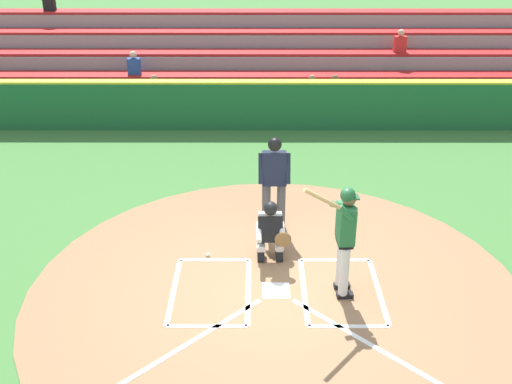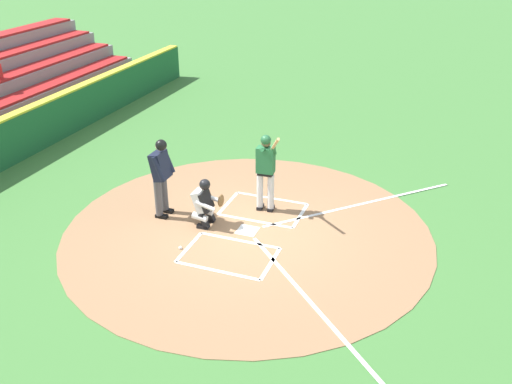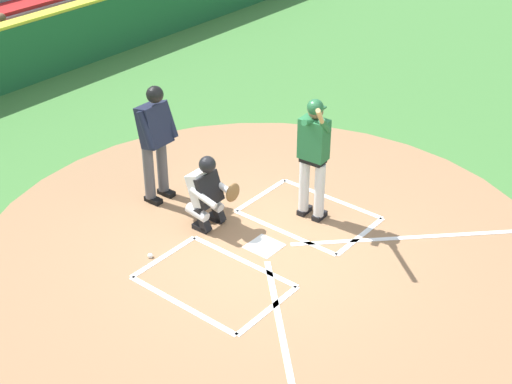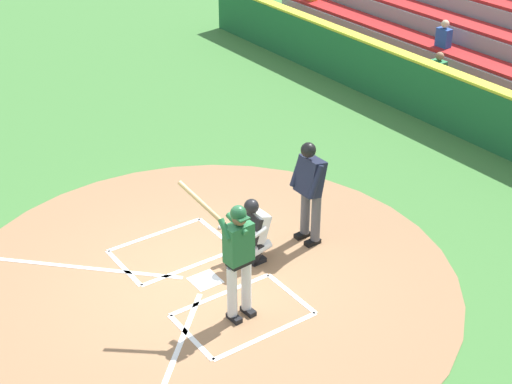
{
  "view_description": "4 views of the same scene",
  "coord_description": "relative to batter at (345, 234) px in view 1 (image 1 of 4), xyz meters",
  "views": [
    {
      "loc": [
        0.31,
        8.13,
        5.82
      ],
      "look_at": [
        0.33,
        -1.11,
        1.24
      ],
      "focal_mm": 43.02,
      "sensor_mm": 36.0,
      "label": 1
    },
    {
      "loc": [
        9.92,
        3.87,
        6.26
      ],
      "look_at": [
        -0.2,
        0.13,
        0.88
      ],
      "focal_mm": 39.55,
      "sensor_mm": 36.0,
      "label": 2
    },
    {
      "loc": [
        6.82,
        5.39,
        6.0
      ],
      "look_at": [
        0.14,
        -0.03,
        0.94
      ],
      "focal_mm": 53.48,
      "sensor_mm": 36.0,
      "label": 3
    },
    {
      "loc": [
        -8.67,
        5.11,
        7.2
      ],
      "look_at": [
        0.45,
        -1.29,
        0.99
      ],
      "focal_mm": 54.68,
      "sensor_mm": 36.0,
      "label": 4
    }
  ],
  "objects": [
    {
      "name": "plate_umpire",
      "position": [
        1.02,
        -2.11,
        -0.02
      ],
      "size": [
        0.58,
        0.41,
        1.86
      ],
      "color": "#4C4C51",
      "rests_on": "ground"
    },
    {
      "name": "bleacher_stand",
      "position": [
        1.03,
        -10.82,
        -0.25
      ],
      "size": [
        20.0,
        4.25,
        3.0
      ],
      "color": "gray",
      "rests_on": "ground"
    },
    {
      "name": "dirt_circle",
      "position": [
        1.03,
        -0.06,
        -1.09
      ],
      "size": [
        8.0,
        8.0,
        0.01
      ],
      "primitive_type": "cylinder",
      "color": "#99704C",
      "rests_on": "ground"
    },
    {
      "name": "catcher",
      "position": [
        1.1,
        -1.02,
        -0.51
      ],
      "size": [
        0.6,
        0.6,
        1.13
      ],
      "color": "black",
      "rests_on": "ground"
    },
    {
      "name": "batter",
      "position": [
        0.0,
        0.0,
        0.0
      ],
      "size": [
        0.91,
        0.76,
        2.13
      ],
      "color": "silver",
      "rests_on": "ground"
    },
    {
      "name": "home_plate_and_chalk",
      "position": [
        1.03,
        0.82,
        -1.08
      ],
      "size": [
        7.93,
        4.91,
        0.01
      ],
      "color": "white",
      "rests_on": "dirt_circle"
    },
    {
      "name": "backstop_wall",
      "position": [
        1.03,
        -7.56,
        -0.45
      ],
      "size": [
        22.0,
        0.36,
        1.31
      ],
      "color": "#1E6033",
      "rests_on": "ground"
    },
    {
      "name": "ground_plane",
      "position": [
        1.03,
        -0.06,
        -1.1
      ],
      "size": [
        120.0,
        120.0,
        0.0
      ],
      "primitive_type": "plane",
      "color": "#427A38"
    },
    {
      "name": "baseball",
      "position": [
        2.2,
        -1.09,
        -1.06
      ],
      "size": [
        0.07,
        0.07,
        0.07
      ],
      "primitive_type": "sphere",
      "color": "white",
      "rests_on": "ground"
    }
  ]
}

